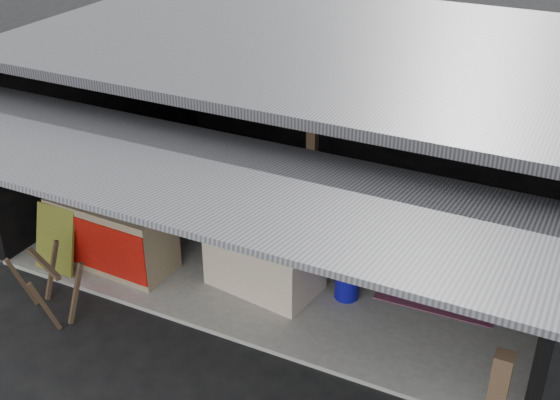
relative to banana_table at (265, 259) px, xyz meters
The scene contains 13 objects.
ground 1.20m from the banana_table, 90.98° to the right, with size 80.00×80.00×0.00m, color black.
concrete_slab 1.46m from the banana_table, 90.79° to the left, with size 7.00×5.00×0.06m, color gray.
shophouse 2.37m from the banana_table, 90.61° to the left, with size 7.40×7.29×3.02m.
banana_table is the anchor object (origin of this frame).
banana_pile 0.47m from the banana_table, ahead, with size 1.33×0.80×0.16m, color gold, non-canonical shape.
white_crate 1.06m from the banana_table, 88.71° to the left, with size 0.84×0.61×0.88m.
neighbor_stall 2.13m from the banana_table, 168.29° to the right, with size 1.70×0.81×1.73m.
green_signboard 2.82m from the banana_table, 161.50° to the right, with size 0.61×0.04×0.92m, color black.
sawhorse 2.68m from the banana_table, 141.82° to the right, with size 0.91×0.91×0.79m.
water_barrel 1.09m from the banana_table, 12.48° to the left, with size 0.31×0.31×0.46m, color #0D0C87.
plastic_chair 2.44m from the banana_table, 37.29° to the left, with size 0.50×0.50×0.89m.
magenta_rug 2.30m from the banana_table, 22.90° to the left, with size 1.50×1.00×0.01m, color maroon.
picture_frames 4.07m from the banana_table, 92.81° to the left, with size 1.62×0.04×0.46m.
Camera 1 is at (3.54, -5.54, 5.45)m, focal length 45.00 mm.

